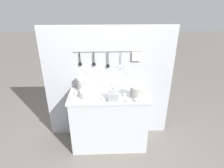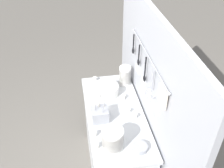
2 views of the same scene
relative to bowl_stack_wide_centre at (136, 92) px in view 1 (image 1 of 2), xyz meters
name	(u,v)px [view 1 (image 1 of 2)]	position (x,y,z in m)	size (l,w,h in m)	color
ground_plane	(109,143)	(-0.37, 0.09, -0.97)	(20.00, 20.00, 0.00)	#666059
counter	(109,120)	(-0.37, 0.09, -0.53)	(1.14, 0.50, 0.88)	#B7BABC
back_wall	(109,85)	(-0.36, 0.37, -0.07)	(1.94, 0.11, 1.78)	#A8AAB2
bowl_stack_wide_centre	(136,92)	(0.00, 0.00, 0.00)	(0.16, 0.16, 0.18)	silver
bowl_stack_nested_right	(81,84)	(-0.77, 0.26, 0.01)	(0.11, 0.11, 0.20)	silver
plate_stack	(89,93)	(-0.64, 0.05, -0.04)	(0.24, 0.24, 0.10)	silver
steel_mixing_bowl	(138,89)	(0.06, 0.20, -0.07)	(0.12, 0.12, 0.04)	#93969E
cutlery_caddy	(113,96)	(-0.31, -0.05, -0.03)	(0.14, 0.14, 0.26)	#93969E
cup_by_caddy	(110,90)	(-0.35, 0.20, -0.07)	(0.04, 0.04, 0.04)	silver
cup_back_left	(136,101)	(-0.01, -0.12, -0.07)	(0.04, 0.04, 0.04)	silver
cup_edge_near	(76,94)	(-0.83, 0.09, -0.07)	(0.04, 0.04, 0.04)	silver
cup_edge_far	(96,90)	(-0.55, 0.20, -0.07)	(0.04, 0.04, 0.04)	silver
cup_front_left	(103,99)	(-0.45, -0.07, -0.07)	(0.04, 0.04, 0.04)	silver
cup_mid_row	(125,95)	(-0.15, 0.02, -0.07)	(0.04, 0.04, 0.04)	silver
cup_beside_plates	(127,101)	(-0.14, -0.12, -0.07)	(0.04, 0.04, 0.04)	silver
cup_front_right	(115,88)	(-0.28, 0.24, -0.07)	(0.04, 0.04, 0.04)	silver
cup_centre	(71,98)	(-0.87, -0.03, -0.07)	(0.04, 0.04, 0.04)	silver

